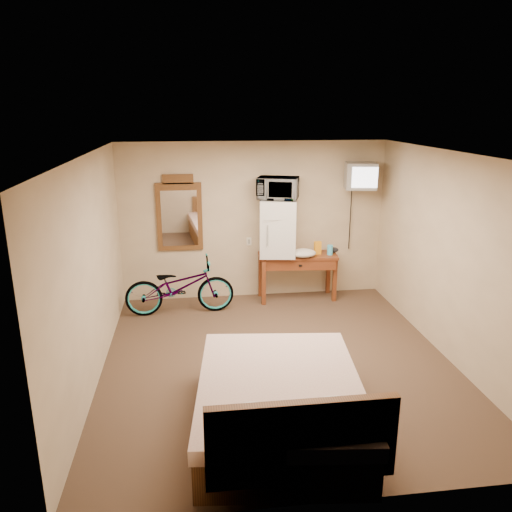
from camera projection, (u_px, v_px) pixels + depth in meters
name	position (u px, v px, depth m)	size (l,w,h in m)	color
room	(279.00, 264.00, 5.76)	(4.60, 4.64, 2.50)	#3F2B1F
desk	(298.00, 263.00, 7.92)	(1.28, 0.59, 0.75)	maroon
mini_fridge	(277.00, 228.00, 7.75)	(0.61, 0.60, 0.89)	silver
microwave	(278.00, 188.00, 7.57)	(0.61, 0.41, 0.34)	silver
snack_bag	(318.00, 248.00, 7.90)	(0.10, 0.06, 0.21)	orange
blue_cup	(330.00, 250.00, 7.87)	(0.09, 0.09, 0.16)	#46C0EF
cloth_cream	(303.00, 253.00, 7.76)	(0.41, 0.31, 0.12)	silver
cloth_dark_a	(271.00, 254.00, 7.73)	(0.27, 0.20, 0.10)	black
cloth_dark_b	(333.00, 250.00, 8.01)	(0.18, 0.14, 0.08)	black
crt_television	(360.00, 176.00, 7.67)	(0.52, 0.61, 0.40)	black
wall_mirror	(179.00, 214.00, 7.73)	(0.70, 0.04, 1.19)	brown
bicycle	(180.00, 286.00, 7.44)	(0.56, 1.61, 0.85)	black
bed	(281.00, 405.00, 4.70)	(1.73, 2.17, 0.90)	brown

